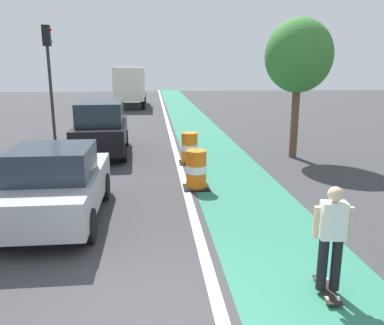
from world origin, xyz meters
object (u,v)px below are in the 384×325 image
Objects in this scene: traffic_barrel_front at (196,170)px; street_tree_sidewalk at (299,56)px; parked_suv_second at (101,128)px; delivery_truck_down_block at (131,84)px; traffic_light_corner at (49,62)px; skateboarder_on_lane at (332,238)px; traffic_barrel_mid at (190,148)px; parked_sedan_nearest at (56,184)px.

street_tree_sidewalk is (4.04, 3.52, 3.14)m from traffic_barrel_front.
delivery_truck_down_block is at bearing 89.41° from parked_suv_second.
traffic_light_corner is (-5.79, 8.34, 2.97)m from traffic_barrel_front.
skateboarder_on_lane is 0.33× the size of traffic_light_corner.
traffic_barrel_front is 6.21m from street_tree_sidewalk.
traffic_barrel_mid is at bearing 88.34° from traffic_barrel_front.
traffic_barrel_mid is at bearing 55.79° from parked_sedan_nearest.
skateboarder_on_lane is 0.41× the size of parked_sedan_nearest.
delivery_truck_down_block is (-2.96, 23.17, 1.31)m from traffic_barrel_front.
skateboarder_on_lane is 9.71m from street_tree_sidewalk.
skateboarder_on_lane reaches higher than traffic_barrel_mid.
street_tree_sidewalk is (7.33, 5.55, 2.83)m from parked_sedan_nearest.
street_tree_sidewalk is at bearing 73.49° from skateboarder_on_lane.
traffic_barrel_mid is (0.08, 2.93, 0.00)m from traffic_barrel_front.
parked_suv_second is at bearing 113.98° from skateboarder_on_lane.
delivery_truck_down_block reaches higher than parked_sedan_nearest.
street_tree_sidewalk is at bearing 41.08° from traffic_barrel_front.
parked_sedan_nearest is at bearing -142.86° from street_tree_sidewalk.
traffic_barrel_front is 10.58m from traffic_light_corner.
skateboarder_on_lane is 28.92m from delivery_truck_down_block.
traffic_barrel_front is at bearing -138.92° from street_tree_sidewalk.
traffic_barrel_mid is 5.08m from street_tree_sidewalk.
traffic_light_corner is (-5.87, 5.41, 2.97)m from traffic_barrel_mid.
street_tree_sidewalk reaches higher than skateboarder_on_lane.
traffic_light_corner is (-2.64, 3.55, 2.47)m from parked_suv_second.
parked_sedan_nearest is 11.00m from traffic_light_corner.
parked_sedan_nearest is at bearing 144.19° from skateboarder_on_lane.
traffic_barrel_mid is 20.50m from delivery_truck_down_block.
parked_sedan_nearest is at bearing -148.31° from traffic_barrel_front.
traffic_barrel_front is (3.29, 2.03, -0.30)m from parked_sedan_nearest.
traffic_light_corner is at bearing 103.52° from parked_sedan_nearest.
parked_suv_second reaches higher than traffic_barrel_front.
parked_suv_second is at bearing 150.11° from traffic_barrel_mid.
delivery_truck_down_block is at bearing 98.55° from traffic_barrel_mid.
parked_suv_second is at bearing 123.31° from traffic_barrel_front.
parked_sedan_nearest reaches higher than traffic_barrel_front.
delivery_truck_down_block is at bearing 79.20° from traffic_light_corner.
skateboarder_on_lane is 0.34× the size of street_tree_sidewalk.
delivery_truck_down_block is (-4.35, 28.58, 0.94)m from skateboarder_on_lane.
traffic_light_corner is (-7.18, 13.76, 2.59)m from skateboarder_on_lane.
street_tree_sidewalk is (9.82, -4.82, 0.17)m from traffic_light_corner.
parked_sedan_nearest is 6.83m from parked_suv_second.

